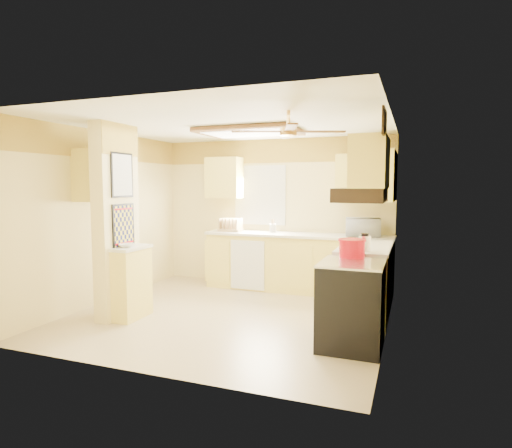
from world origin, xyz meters
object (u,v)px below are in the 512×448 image
at_px(stove, 352,304).
at_px(dutch_oven, 352,248).
at_px(microwave, 363,227).
at_px(kettle, 365,243).
at_px(bowl, 127,245).

distance_m(stove, dutch_oven, 0.64).
distance_m(microwave, kettle, 1.55).
xyz_separation_m(stove, kettle, (0.06, 0.62, 0.58)).
bearing_deg(dutch_oven, bowl, -172.15).
distance_m(microwave, bowl, 3.48).
xyz_separation_m(stove, microwave, (-0.14, 2.15, 0.62)).
xyz_separation_m(bowl, dutch_oven, (2.76, 0.38, 0.06)).
height_order(microwave, kettle, microwave).
xyz_separation_m(microwave, dutch_oven, (0.09, -1.85, -0.06)).
height_order(bowl, dutch_oven, dutch_oven).
bearing_deg(bowl, stove, 1.66).
bearing_deg(dutch_oven, stove, -80.98).
bearing_deg(kettle, microwave, 97.20).
height_order(stove, bowl, bowl).
bearing_deg(bowl, microwave, 39.89).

